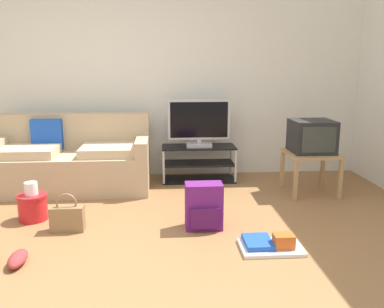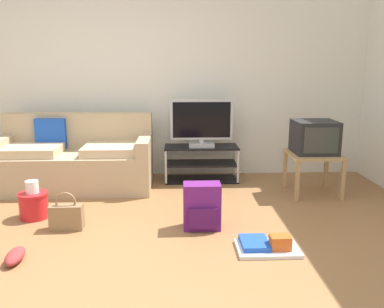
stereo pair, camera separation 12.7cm
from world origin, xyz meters
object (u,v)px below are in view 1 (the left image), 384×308
handbag (67,218)px  floor_tray (270,245)px  cleaning_bucket (33,205)px  side_table (311,158)px  sneakers_pair (3,259)px  tv_stand (199,163)px  backpack (204,206)px  flat_tv (199,124)px  couch (72,161)px  crt_tv (312,136)px

handbag → floor_tray: size_ratio=0.70×
handbag → cleaning_bucket: (-0.39, 0.29, 0.03)m
side_table → cleaning_bucket: size_ratio=1.51×
cleaning_bucket → sneakers_pair: 0.90m
tv_stand → floor_tray: tv_stand is taller
side_table → handbag: side_table is taller
handbag → backpack: bearing=-1.2°
handbag → side_table: bearing=20.1°
handbag → sneakers_pair: bearing=-119.3°
side_table → handbag: 2.71m
flat_tv → floor_tray: flat_tv is taller
couch → sneakers_pair: bearing=-93.6°
handbag → crt_tv: bearing=20.4°
crt_tv → floor_tray: size_ratio=0.93×
crt_tv → backpack: crt_tv is taller
backpack → sneakers_pair: (-1.55, -0.58, -0.16)m
side_table → sneakers_pair: bearing=-151.9°
tv_stand → floor_tray: bearing=-78.8°
couch → tv_stand: bearing=8.4°
side_table → handbag: bearing=-159.9°
tv_stand → sneakers_pair: size_ratio=2.45×
sneakers_pair → tv_stand: bearing=52.3°
backpack → cleaning_bucket: (-1.60, 0.32, -0.05)m
side_table → crt_tv: (0.00, 0.02, 0.25)m
backpack → cleaning_bucket: size_ratio=1.13×
crt_tv → sneakers_pair: 3.32m
crt_tv → cleaning_bucket: (-2.92, -0.65, -0.50)m
couch → floor_tray: bearing=-42.9°
flat_tv → backpack: bearing=-93.4°
couch → crt_tv: bearing=-7.2°
couch → flat_tv: bearing=7.6°
couch → cleaning_bucket: 1.03m
flat_tv → sneakers_pair: bearing=-128.0°
crt_tv → cleaning_bucket: 3.04m
tv_stand → cleaning_bucket: bearing=-144.0°
cleaning_bucket → crt_tv: bearing=12.6°
couch → floor_tray: 2.64m
crt_tv → floor_tray: crt_tv is taller
backpack → handbag: backpack is taller
handbag → couch: bearing=99.7°
tv_stand → side_table: bearing=-25.5°
tv_stand → flat_tv: bearing=-90.0°
backpack → floor_tray: size_ratio=0.85×
tv_stand → sneakers_pair: (-1.64, -2.12, -0.18)m
flat_tv → floor_tray: (0.40, -1.99, -0.69)m
crt_tv → cleaning_bucket: size_ratio=1.24×
cleaning_bucket → floor_tray: bearing=-20.6°
flat_tv → crt_tv: flat_tv is taller
flat_tv → side_table: 1.40m
backpack → sneakers_pair: size_ratio=1.11×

